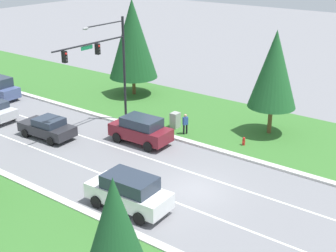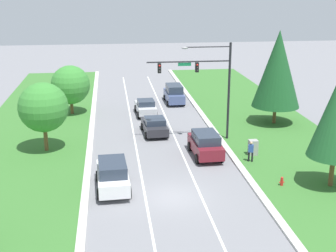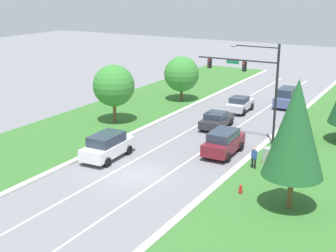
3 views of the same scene
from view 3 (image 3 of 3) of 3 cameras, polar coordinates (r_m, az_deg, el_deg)
ground_plane at (r=33.30m, az=-3.82°, el=-6.05°), size 160.00×160.00×0.00m
curb_strip_right at (r=30.73m, az=5.06°, el=-7.97°), size 0.50×90.00×0.15m
curb_strip_left at (r=36.52m, az=-11.24°, el=-4.11°), size 0.50×90.00×0.15m
grass_verge_right at (r=29.18m, az=14.57°, el=-9.98°), size 10.00×90.00×0.08m
grass_verge_left at (r=40.03m, az=-16.93°, el=-2.70°), size 10.00×90.00×0.08m
lane_stripe_inner_left at (r=34.27m, az=-6.33°, el=-5.44°), size 0.14×81.00×0.01m
lane_stripe_inner_right at (r=32.41m, az=-1.15°, el=-6.68°), size 0.14×81.00×0.01m
traffic_signal_mast at (r=39.27m, az=10.44°, el=5.80°), size 7.14×0.41×8.49m
charcoal_sedan at (r=44.03m, az=5.93°, el=0.76°), size 2.31×4.54×1.56m
burgundy_suv at (r=37.17m, az=6.78°, el=-1.95°), size 2.29×4.67×1.97m
white_suv at (r=36.33m, az=-7.40°, el=-2.41°), size 2.34×4.90×2.01m
silver_sedan at (r=49.92m, az=8.72°, el=2.66°), size 2.20×4.37×1.65m
slate_blue_suv at (r=53.17m, az=14.31°, el=3.42°), size 2.09×4.74×2.10m
utility_cabinet at (r=35.77m, az=12.12°, el=-3.63°), size 0.70×0.60×1.30m
pedestrian at (r=34.60m, az=10.45°, el=-3.74°), size 0.43×0.35×1.69m
fire_hydrant at (r=30.58m, az=8.84°, el=-7.70°), size 0.34×0.20×0.70m
oak_near_left_tree at (r=44.99m, az=-6.63°, el=4.91°), size 4.00×4.00×5.71m
conifer_far_right_tree at (r=27.62m, az=15.27°, el=-0.29°), size 3.61×3.61×7.98m
oak_far_left_tree at (r=53.67m, az=1.66°, el=6.35°), size 4.00×4.00×5.15m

